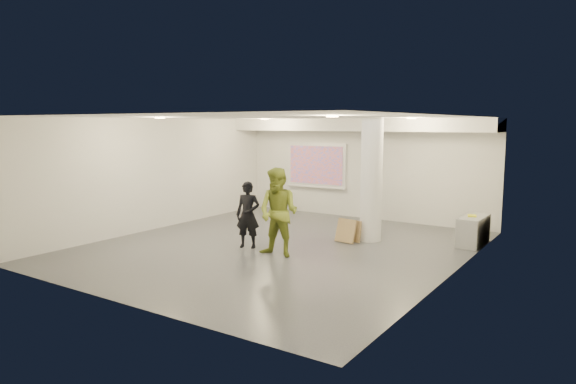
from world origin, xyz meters
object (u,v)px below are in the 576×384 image
Objects in this scene: column at (371,180)px; woman at (248,215)px; projection_screen at (316,166)px; man at (279,212)px; credenza at (473,231)px.

column is 3.12m from woman.
projection_screen reaches higher than man.
column is 2.55× the size of credenza.
credenza is at bearing -18.04° from projection_screen.
column is 1.95× the size of woman.
column reaches higher than man.
woman is (-4.29, -3.14, 0.43)m from credenza.
projection_screen is 5.72m from credenza.
projection_screen is at bearing 163.56° from credenza.
man is (1.04, -0.26, 0.19)m from woman.
projection_screen is 5.57m from man.
man reaches higher than woman.
man is (-3.25, -3.40, 0.62)m from credenza.
credenza is at bearing 16.75° from woman.
column is 1.43× the size of projection_screen.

